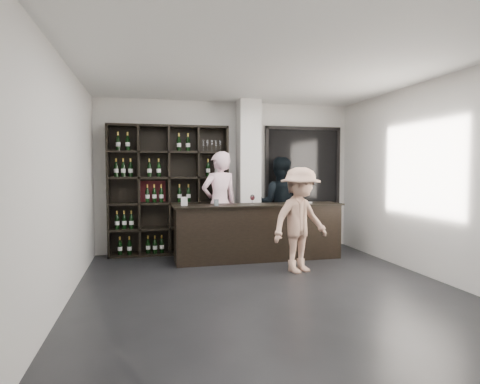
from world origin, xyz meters
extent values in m
cube|color=black|center=(0.00, 0.00, -0.01)|extent=(5.00, 5.50, 0.01)
cube|color=silver|center=(0.35, 2.47, 1.45)|extent=(0.40, 0.40, 2.90)
cube|color=black|center=(1.55, 2.69, 1.40)|extent=(1.60, 0.08, 2.10)
cube|color=black|center=(1.55, 2.69, 1.40)|extent=(1.48, 0.02, 1.98)
cube|color=black|center=(0.35, 1.75, 0.48)|extent=(2.91, 0.55, 0.95)
cube|color=black|center=(0.35, 1.75, 0.97)|extent=(2.99, 0.63, 0.03)
imported|color=#FFCCD9|center=(-0.27, 2.18, 0.96)|extent=(0.80, 0.64, 1.91)
imported|color=black|center=(0.95, 2.40, 0.91)|extent=(1.07, 0.96, 1.82)
imported|color=tan|center=(0.75, 0.80, 0.81)|extent=(1.20, 0.95, 1.62)
cylinder|color=#9BAFB9|center=(-0.42, 1.65, 1.03)|extent=(0.10, 0.10, 0.10)
cube|color=white|center=(1.31, 1.77, 0.99)|extent=(0.14, 0.14, 0.02)
cube|color=white|center=(-0.94, 1.75, 1.06)|extent=(0.11, 0.08, 0.15)
camera|label=1|loc=(-1.54, -4.98, 1.60)|focal=30.00mm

